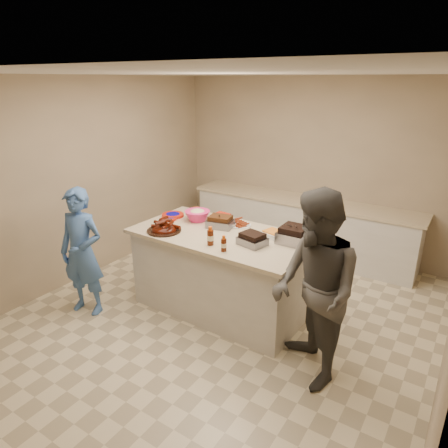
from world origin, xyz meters
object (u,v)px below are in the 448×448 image
Objects in this scene: plastic_cup at (196,215)px; guest_gray at (307,374)px; island at (222,307)px; roasting_pan at (294,242)px; mustard_bottle at (213,226)px; bbq_bottle_b at (224,251)px; coleslaw_bowl at (198,221)px; guest_blue at (90,309)px; rib_platter at (164,231)px; bbq_bottle_a at (210,245)px.

guest_gray is at bearing -24.93° from plastic_cup.
island is 1.28m from roasting_pan.
roasting_pan is 2.65× the size of mustard_bottle.
plastic_cup reaches higher than island.
bbq_bottle_b is at bearing -130.29° from roasting_pan.
coleslaw_bowl is at bearing 142.27° from bbq_bottle_b.
bbq_bottle_b is 1.43m from guest_gray.
rib_platter is at bearing 26.01° from guest_blue.
mustard_bottle is 0.07× the size of guest_gray.
bbq_bottle_a reaches higher than island.
rib_platter is 3.36× the size of mustard_bottle.
guest_blue is (-0.68, -1.29, -0.98)m from plastic_cup.
island is 1.04m from bbq_bottle_a.
rib_platter is 2.34× the size of bbq_bottle_b.
plastic_cup reaches higher than guest_gray.
coleslaw_bowl is at bearing 78.56° from rib_platter.
coleslaw_bowl reaches higher than roasting_pan.
island reaches higher than guest_blue.
guest_blue is at bearing -157.87° from bbq_bottle_a.
island is 1.12m from coleslaw_bowl.
bbq_bottle_a is 1.74× the size of mustard_bottle.
island is 1.61m from guest_blue.
rib_platter is at bearing -160.42° from roasting_pan.
bbq_bottle_b reaches higher than roasting_pan.
guest_blue is at bearing -136.40° from mustard_bottle.
plastic_cup is at bearing 172.67° from roasting_pan.
coleslaw_bowl is 0.79m from bbq_bottle_a.
roasting_pan is at bearing 50.22° from bbq_bottle_b.
rib_platter is at bearing -85.69° from plastic_cup.
rib_platter is 0.26× the size of guest_blue.
mustard_bottle is 1.12× the size of plastic_cup.
island is 12.14× the size of bbq_bottle_b.
island is 1.01m from mustard_bottle.
island is 1.44m from guest_gray.
bbq_bottle_b is at bearing -37.73° from coleslaw_bowl.
bbq_bottle_a is at bearing -2.99° from rib_platter.
bbq_bottle_a is at bearing 8.32° from guest_blue.
bbq_bottle_b is at bearing -6.29° from rib_platter.
mustard_bottle is at bearing -12.15° from coleslaw_bowl.
bbq_bottle_b is (-0.51, -0.61, 0.00)m from roasting_pan.
island is 1.19m from rib_platter.
coleslaw_bowl is 0.17× the size of guest_gray.
rib_platter is 2.18m from guest_gray.
bbq_bottle_b is (0.21, -0.06, 0.00)m from bbq_bottle_a.
mustard_bottle is 0.08× the size of guest_blue.
roasting_pan is 0.21× the size of guest_blue.
guest_blue is at bearing -126.68° from coleslaw_bowl.
island is at bearing -30.21° from plastic_cup.
coleslaw_bowl reaches higher than mustard_bottle.
roasting_pan is 2.60m from guest_blue.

